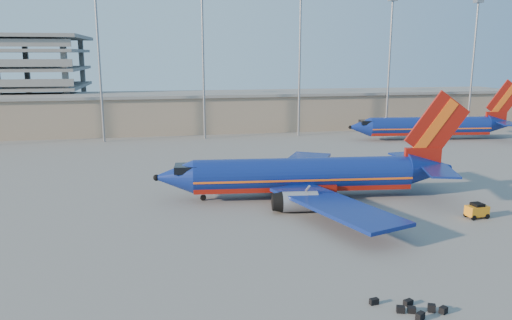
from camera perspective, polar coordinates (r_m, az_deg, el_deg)
name	(u,v)px	position (r m, az deg, el deg)	size (l,w,h in m)	color
ground	(282,200)	(59.93, 2.95, -4.57)	(220.00, 220.00, 0.00)	slate
terminal_building	(264,110)	(116.91, 0.93, 5.76)	(122.00, 16.00, 8.50)	gray
light_mast_row	(252,52)	(103.46, -0.42, 12.29)	(101.60, 1.60, 28.65)	gray
aircraft_main	(309,176)	(60.46, 6.13, -1.78)	(37.98, 36.40, 12.86)	navy
aircraft_second	(433,126)	(107.39, 19.60, 3.67)	(35.62, 13.81, 12.07)	navy
baggage_tug	(477,210)	(58.17, 23.93, -5.27)	(2.41, 1.62, 1.64)	orange
luggage_pile	(413,308)	(36.84, 17.52, -15.87)	(4.75, 3.05, 0.54)	black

